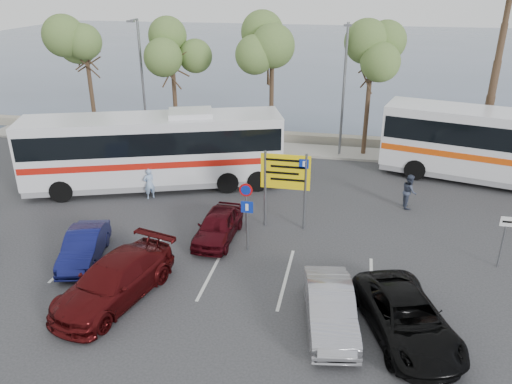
% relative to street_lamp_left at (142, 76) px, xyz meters
% --- Properties ---
extents(ground, '(120.00, 120.00, 0.00)m').
position_rel_street_lamp_left_xyz_m(ground, '(10.00, -13.52, -4.60)').
color(ground, '#2E2E30').
rests_on(ground, ground).
extents(kerb_strip, '(44.00, 2.40, 0.15)m').
position_rel_street_lamp_left_xyz_m(kerb_strip, '(10.00, 0.48, -4.52)').
color(kerb_strip, '#9A968C').
rests_on(kerb_strip, ground).
extents(seawall, '(48.00, 0.80, 0.60)m').
position_rel_street_lamp_left_xyz_m(seawall, '(10.00, 2.48, -4.30)').
color(seawall, gray).
rests_on(seawall, ground).
extents(sea, '(140.00, 140.00, 0.00)m').
position_rel_street_lamp_left_xyz_m(sea, '(10.00, 46.48, -4.59)').
color(sea, '#415368').
rests_on(sea, ground).
extents(tree_far_left, '(3.20, 3.20, 7.60)m').
position_rel_street_lamp_left_xyz_m(tree_far_left, '(-4.00, 0.48, 1.73)').
color(tree_far_left, '#382619').
rests_on(tree_far_left, kerb_strip).
extents(tree_left, '(3.20, 3.20, 7.20)m').
position_rel_street_lamp_left_xyz_m(tree_left, '(2.00, 0.48, 1.41)').
color(tree_left, '#382619').
rests_on(tree_left, kerb_strip).
extents(tree_mid, '(3.20, 3.20, 8.00)m').
position_rel_street_lamp_left_xyz_m(tree_mid, '(8.50, 0.48, 2.06)').
color(tree_mid, '#382619').
rests_on(tree_mid, kerb_strip).
extents(tree_right, '(3.20, 3.20, 7.40)m').
position_rel_street_lamp_left_xyz_m(tree_right, '(14.50, 0.48, 1.57)').
color(tree_right, '#382619').
rests_on(tree_right, kerb_strip).
extents(street_lamp_left, '(0.45, 1.15, 8.01)m').
position_rel_street_lamp_left_xyz_m(street_lamp_left, '(0.00, 0.00, 0.00)').
color(street_lamp_left, slate).
rests_on(street_lamp_left, kerb_strip).
extents(street_lamp_right, '(0.45, 1.15, 8.01)m').
position_rel_street_lamp_left_xyz_m(street_lamp_right, '(13.00, 0.00, 0.00)').
color(street_lamp_right, slate).
rests_on(street_lamp_right, kerb_strip).
extents(direction_sign, '(2.20, 0.12, 3.60)m').
position_rel_street_lamp_left_xyz_m(direction_sign, '(11.00, -10.32, -2.17)').
color(direction_sign, slate).
rests_on(direction_sign, ground).
extents(sign_no_stop, '(0.60, 0.08, 2.35)m').
position_rel_street_lamp_left_xyz_m(sign_no_stop, '(9.40, -11.13, -3.02)').
color(sign_no_stop, slate).
rests_on(sign_no_stop, ground).
extents(sign_parking, '(0.50, 0.07, 2.25)m').
position_rel_street_lamp_left_xyz_m(sign_parking, '(9.80, -12.73, -3.13)').
color(sign_parking, slate).
rests_on(sign_parking, ground).
extents(sign_taxi, '(0.50, 0.07, 2.20)m').
position_rel_street_lamp_left_xyz_m(sign_taxi, '(19.80, -12.03, -3.18)').
color(sign_taxi, slate).
rests_on(sign_taxi, ground).
extents(lane_markings, '(12.02, 4.20, 0.01)m').
position_rel_street_lamp_left_xyz_m(lane_markings, '(8.86, -14.52, -4.60)').
color(lane_markings, silver).
rests_on(lane_markings, ground).
extents(coach_bus_left, '(13.60, 7.13, 4.18)m').
position_rel_street_lamp_left_xyz_m(coach_bus_left, '(3.50, -7.02, -2.66)').
color(coach_bus_left, silver).
rests_on(coach_bus_left, ground).
extents(car_blue, '(2.22, 3.99, 1.25)m').
position_rel_street_lamp_left_xyz_m(car_blue, '(3.55, -14.82, -3.98)').
color(car_blue, '#10144D').
rests_on(car_blue, ground).
extents(car_maroon, '(3.37, 5.57, 1.51)m').
position_rel_street_lamp_left_xyz_m(car_maroon, '(5.95, -17.02, -3.84)').
color(car_maroon, '#4A0C0D').
rests_on(car_maroon, ground).
extents(car_red, '(1.65, 3.86, 1.30)m').
position_rel_street_lamp_left_xyz_m(car_red, '(8.35, -12.02, -3.95)').
color(car_red, '#410910').
rests_on(car_red, ground).
extents(suv_black, '(3.75, 5.39, 1.37)m').
position_rel_street_lamp_left_xyz_m(suv_black, '(15.90, -17.02, -3.91)').
color(suv_black, black).
rests_on(suv_black, ground).
extents(car_silver_b, '(2.17, 4.43, 1.40)m').
position_rel_street_lamp_left_xyz_m(car_silver_b, '(13.50, -17.02, -3.90)').
color(car_silver_b, gray).
rests_on(car_silver_b, ground).
extents(pedestrian_near, '(0.70, 0.69, 1.62)m').
position_rel_street_lamp_left_xyz_m(pedestrian_near, '(3.73, -8.52, -3.79)').
color(pedestrian_near, '#99B7DE').
rests_on(pedestrian_near, ground).
extents(pedestrian_far, '(0.73, 0.90, 1.73)m').
position_rel_street_lamp_left_xyz_m(pedestrian_far, '(16.71, -7.02, -3.74)').
color(pedestrian_far, '#373E53').
rests_on(pedestrian_far, ground).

